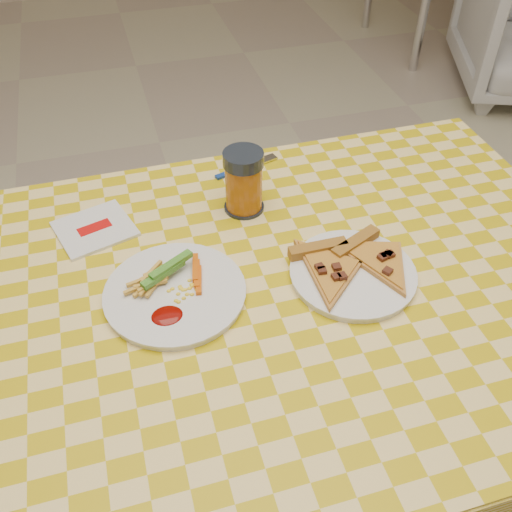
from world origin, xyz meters
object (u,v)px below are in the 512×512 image
object	(u,v)px
table	(268,316)
plate_right	(353,274)
plate_left	(175,294)
drink_glass	(244,182)

from	to	relation	value
table	plate_right	bearing A→B (deg)	-4.70
table	plate_left	size ratio (longest dim) A/B	5.28
plate_right	plate_left	bearing A→B (deg)	172.55
table	drink_glass	distance (m)	0.27
table	plate_right	distance (m)	0.17
table	plate_right	size ratio (longest dim) A/B	5.74
plate_right	drink_glass	xyz separation A→B (m)	(-0.13, 0.25, 0.06)
plate_left	plate_right	bearing A→B (deg)	-7.45
table	drink_glass	xyz separation A→B (m)	(0.02, 0.24, 0.14)
plate_left	drink_glass	xyz separation A→B (m)	(0.18, 0.21, 0.06)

